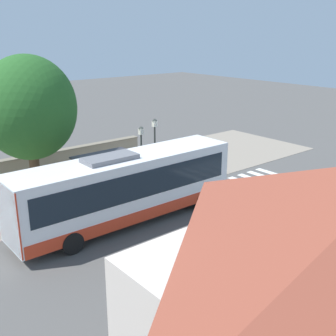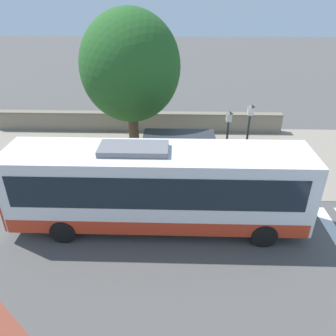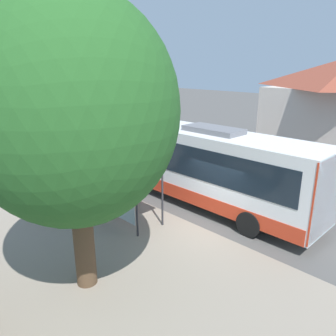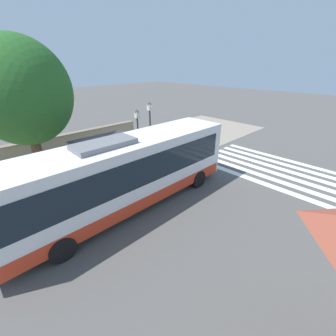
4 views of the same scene
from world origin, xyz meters
name	(u,v)px [view 4 (image 4 of 4)]	position (x,y,z in m)	size (l,w,h in m)	color
ground_plane	(72,207)	(0.00, 0.00, 0.00)	(120.00, 120.00, 0.00)	#514F4C
sidewalk_plaza	(42,178)	(-4.50, 0.00, 0.01)	(9.00, 44.00, 0.02)	gray
crosswalk_stripes	(270,168)	(5.00, 11.73, 0.00)	(9.00, 5.25, 0.01)	silver
stone_wall	(22,152)	(-8.55, 0.00, 0.67)	(0.60, 20.00, 1.32)	gray
bus	(125,173)	(1.93, 2.08, 1.89)	(2.61, 11.81, 3.66)	white
bus_shelter	(101,145)	(-1.77, 2.93, 2.15)	(1.59, 3.46, 2.62)	#2D2D33
pedestrian	(175,155)	(0.37, 7.06, 1.00)	(0.34, 0.22, 1.69)	#2D3347
bench	(121,153)	(-3.60, 5.33, 0.48)	(0.40, 1.69, 0.88)	#333338
street_lamp_near	(138,136)	(-1.01, 5.14, 2.41)	(0.28, 0.28, 4.06)	#2D332D
street_lamp_far	(150,131)	(-0.87, 6.03, 2.61)	(0.28, 0.28, 4.41)	#2D332D
shade_tree	(22,93)	(-5.09, 0.25, 5.08)	(5.44, 5.44, 8.09)	brown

